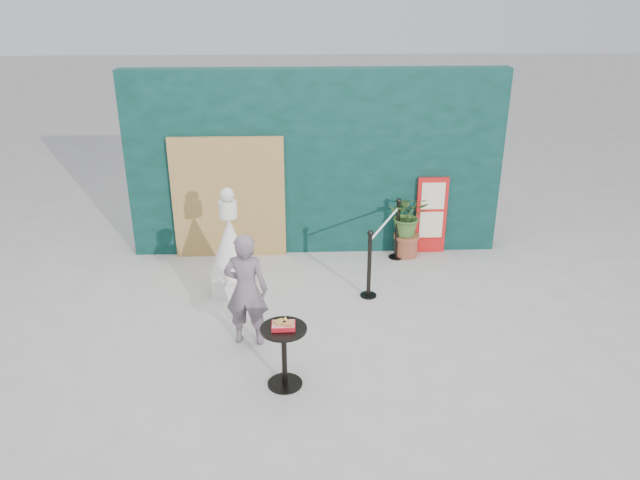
# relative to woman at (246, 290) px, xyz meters

# --- Properties ---
(ground) EXTENTS (60.00, 60.00, 0.00)m
(ground) POSITION_rel_woman_xyz_m (0.94, -0.28, -0.74)
(ground) COLOR #ADAAA5
(ground) RESTS_ON ground
(back_wall) EXTENTS (6.00, 0.30, 3.00)m
(back_wall) POSITION_rel_woman_xyz_m (0.94, 2.87, 0.76)
(back_wall) COLOR black
(back_wall) RESTS_ON ground
(bamboo_fence) EXTENTS (1.80, 0.08, 2.00)m
(bamboo_fence) POSITION_rel_woman_xyz_m (-0.46, 2.66, 0.26)
(bamboo_fence) COLOR tan
(bamboo_fence) RESTS_ON ground
(woman) EXTENTS (0.59, 0.43, 1.49)m
(woman) POSITION_rel_woman_xyz_m (0.00, 0.00, 0.00)
(woman) COLOR slate
(woman) RESTS_ON ground
(menu_board) EXTENTS (0.50, 0.07, 1.30)m
(menu_board) POSITION_rel_woman_xyz_m (2.84, 2.67, -0.09)
(menu_board) COLOR red
(menu_board) RESTS_ON ground
(statue) EXTENTS (0.63, 0.63, 1.61)m
(statue) POSITION_rel_woman_xyz_m (-0.32, 1.37, -0.09)
(statue) COLOR silver
(statue) RESTS_ON ground
(cafe_table) EXTENTS (0.52, 0.52, 0.75)m
(cafe_table) POSITION_rel_woman_xyz_m (0.47, -0.92, -0.25)
(cafe_table) COLOR black
(cafe_table) RESTS_ON ground
(food_basket) EXTENTS (0.26, 0.19, 0.11)m
(food_basket) POSITION_rel_woman_xyz_m (0.48, -0.92, 0.04)
(food_basket) COLOR red
(food_basket) RESTS_ON cafe_table
(planter) EXTENTS (0.63, 0.54, 1.07)m
(planter) POSITION_rel_woman_xyz_m (2.43, 2.53, -0.12)
(planter) COLOR brown
(planter) RESTS_ON ground
(stanchion_barrier) EXTENTS (0.84, 1.54, 1.03)m
(stanchion_barrier) POSITION_rel_woman_xyz_m (1.96, 1.80, -0.25)
(stanchion_barrier) COLOR black
(stanchion_barrier) RESTS_ON ground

